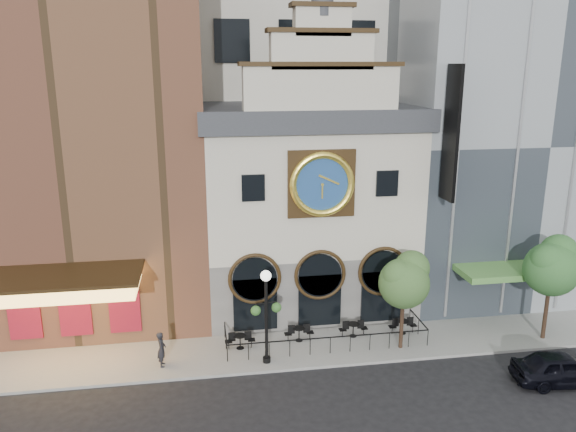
{
  "coord_description": "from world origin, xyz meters",
  "views": [
    {
      "loc": [
        -6.28,
        -24.31,
        14.61
      ],
      "look_at": [
        -1.45,
        6.0,
        6.3
      ],
      "focal_mm": 35.0,
      "sensor_mm": 36.0,
      "label": 1
    }
  ],
  "objects_px": {
    "bistro_2": "(353,329)",
    "pedestrian": "(162,349)",
    "bistro_1": "(299,333)",
    "car_right": "(562,368)",
    "tree_left": "(405,279)",
    "tree_right": "(552,265)",
    "bistro_3": "(403,326)",
    "lamppost": "(266,306)",
    "bistro_0": "(240,340)"
  },
  "relations": [
    {
      "from": "bistro_3",
      "to": "bistro_2",
      "type": "bearing_deg",
      "value": 178.34
    },
    {
      "from": "tree_left",
      "to": "tree_right",
      "type": "height_order",
      "value": "tree_right"
    },
    {
      "from": "bistro_1",
      "to": "bistro_3",
      "type": "xyz_separation_m",
      "value": [
        5.83,
        -0.06,
        0.0
      ]
    },
    {
      "from": "tree_left",
      "to": "car_right",
      "type": "bearing_deg",
      "value": -34.2
    },
    {
      "from": "bistro_0",
      "to": "tree_left",
      "type": "height_order",
      "value": "tree_left"
    },
    {
      "from": "bistro_1",
      "to": "bistro_3",
      "type": "distance_m",
      "value": 5.83
    },
    {
      "from": "bistro_0",
      "to": "lamppost",
      "type": "relative_size",
      "value": 0.32
    },
    {
      "from": "bistro_2",
      "to": "tree_right",
      "type": "distance_m",
      "value": 11.08
    },
    {
      "from": "bistro_1",
      "to": "lamppost",
      "type": "relative_size",
      "value": 0.32
    },
    {
      "from": "bistro_1",
      "to": "pedestrian",
      "type": "distance_m",
      "value": 7.33
    },
    {
      "from": "pedestrian",
      "to": "bistro_0",
      "type": "bearing_deg",
      "value": -75.31
    },
    {
      "from": "bistro_1",
      "to": "bistro_2",
      "type": "height_order",
      "value": "same"
    },
    {
      "from": "bistro_1",
      "to": "tree_left",
      "type": "relative_size",
      "value": 0.3
    },
    {
      "from": "bistro_2",
      "to": "bistro_3",
      "type": "xyz_separation_m",
      "value": [
        2.8,
        -0.08,
        0.0
      ]
    },
    {
      "from": "car_right",
      "to": "tree_left",
      "type": "distance_m",
      "value": 8.31
    },
    {
      "from": "bistro_2",
      "to": "tree_right",
      "type": "xyz_separation_m",
      "value": [
        10.27,
        -1.74,
        3.76
      ]
    },
    {
      "from": "bistro_0",
      "to": "lamppost",
      "type": "distance_m",
      "value": 3.26
    },
    {
      "from": "bistro_2",
      "to": "tree_right",
      "type": "bearing_deg",
      "value": -9.63
    },
    {
      "from": "pedestrian",
      "to": "lamppost",
      "type": "xyz_separation_m",
      "value": [
        5.16,
        -0.46,
        2.12
      ]
    },
    {
      "from": "lamppost",
      "to": "bistro_1",
      "type": "bearing_deg",
      "value": 33.62
    },
    {
      "from": "car_right",
      "to": "tree_right",
      "type": "relative_size",
      "value": 0.8
    },
    {
      "from": "bistro_3",
      "to": "pedestrian",
      "type": "relative_size",
      "value": 0.87
    },
    {
      "from": "bistro_2",
      "to": "bistro_1",
      "type": "bearing_deg",
      "value": -179.64
    },
    {
      "from": "car_right",
      "to": "bistro_2",
      "type": "bearing_deg",
      "value": 61.67
    },
    {
      "from": "car_right",
      "to": "tree_right",
      "type": "xyz_separation_m",
      "value": [
        1.74,
        4.12,
        3.59
      ]
    },
    {
      "from": "bistro_0",
      "to": "bistro_1",
      "type": "xyz_separation_m",
      "value": [
        3.21,
        0.35,
        0.0
      ]
    },
    {
      "from": "lamppost",
      "to": "tree_left",
      "type": "distance_m",
      "value": 7.27
    },
    {
      "from": "bistro_0",
      "to": "bistro_3",
      "type": "xyz_separation_m",
      "value": [
        9.04,
        0.29,
        0.0
      ]
    },
    {
      "from": "bistro_3",
      "to": "lamppost",
      "type": "relative_size",
      "value": 0.32
    },
    {
      "from": "lamppost",
      "to": "tree_right",
      "type": "distance_m",
      "value": 15.34
    },
    {
      "from": "bistro_0",
      "to": "bistro_1",
      "type": "height_order",
      "value": "same"
    },
    {
      "from": "bistro_0",
      "to": "car_right",
      "type": "xyz_separation_m",
      "value": [
        14.77,
        -5.49,
        0.17
      ]
    },
    {
      "from": "bistro_1",
      "to": "car_right",
      "type": "distance_m",
      "value": 12.95
    },
    {
      "from": "car_right",
      "to": "pedestrian",
      "type": "xyz_separation_m",
      "value": [
        -18.71,
        4.35,
        0.27
      ]
    },
    {
      "from": "bistro_2",
      "to": "lamppost",
      "type": "distance_m",
      "value": 5.98
    },
    {
      "from": "bistro_0",
      "to": "bistro_2",
      "type": "relative_size",
      "value": 1.0
    },
    {
      "from": "bistro_0",
      "to": "bistro_2",
      "type": "bearing_deg",
      "value": 3.42
    },
    {
      "from": "bistro_1",
      "to": "bistro_3",
      "type": "bearing_deg",
      "value": -0.61
    },
    {
      "from": "bistro_0",
      "to": "bistro_1",
      "type": "distance_m",
      "value": 3.23
    },
    {
      "from": "car_right",
      "to": "pedestrian",
      "type": "height_order",
      "value": "pedestrian"
    },
    {
      "from": "bistro_2",
      "to": "pedestrian",
      "type": "relative_size",
      "value": 0.87
    },
    {
      "from": "bistro_0",
      "to": "bistro_2",
      "type": "xyz_separation_m",
      "value": [
        6.23,
        0.37,
        0.0
      ]
    },
    {
      "from": "car_right",
      "to": "lamppost",
      "type": "relative_size",
      "value": 0.94
    },
    {
      "from": "car_right",
      "to": "bistro_0",
      "type": "bearing_deg",
      "value": 75.77
    },
    {
      "from": "lamppost",
      "to": "pedestrian",
      "type": "bearing_deg",
      "value": 164.04
    },
    {
      "from": "car_right",
      "to": "bistro_3",
      "type": "bearing_deg",
      "value": 50.9
    },
    {
      "from": "car_right",
      "to": "pedestrian",
      "type": "relative_size",
      "value": 2.55
    },
    {
      "from": "bistro_2",
      "to": "car_right",
      "type": "relative_size",
      "value": 0.34
    },
    {
      "from": "bistro_3",
      "to": "lamppost",
      "type": "distance_m",
      "value": 8.45
    },
    {
      "from": "bistro_0",
      "to": "lamppost",
      "type": "height_order",
      "value": "lamppost"
    }
  ]
}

